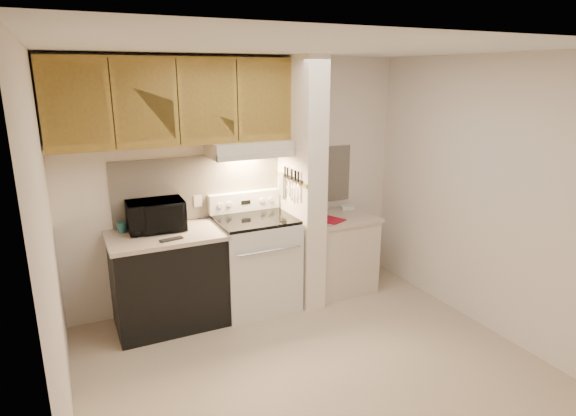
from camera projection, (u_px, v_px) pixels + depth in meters
floor at (308, 363)px, 4.01m from camera, size 3.60×3.60×0.00m
ceiling at (313, 48)px, 3.34m from camera, size 3.60×3.60×0.00m
wall_back at (242, 181)px, 4.98m from camera, size 3.60×2.50×0.02m
wall_left at (50, 257)px, 2.92m from camera, size 0.02×3.00×2.50m
wall_right at (483, 195)px, 4.42m from camera, size 0.02×3.00×2.50m
backsplash at (242, 183)px, 4.97m from camera, size 2.60×0.02×0.63m
range_body at (256, 264)px, 4.89m from camera, size 0.76×0.65×0.92m
oven_window at (268, 271)px, 4.60m from camera, size 0.50×0.01×0.30m
oven_handle at (269, 251)px, 4.51m from camera, size 0.65×0.02×0.02m
cooktop at (255, 219)px, 4.76m from camera, size 0.74×0.64×0.03m
range_backguard at (244, 201)px, 4.98m from camera, size 0.76×0.08×0.20m
range_display at (246, 202)px, 4.94m from camera, size 0.10×0.01×0.04m
range_knob_left_outer at (220, 205)px, 4.82m from camera, size 0.05×0.02×0.05m
range_knob_left_inner at (229, 204)px, 4.86m from camera, size 0.05×0.02×0.05m
range_knob_right_inner at (262, 200)px, 5.01m from camera, size 0.05×0.02×0.05m
range_knob_right_outer at (271, 199)px, 5.06m from camera, size 0.05×0.02×0.05m
dishwasher_front at (169, 281)px, 4.54m from camera, size 1.00×0.63×0.87m
left_countertop at (166, 236)px, 4.42m from camera, size 1.04×0.67×0.04m
spoon_rest at (171, 239)px, 4.24m from camera, size 0.21×0.10×0.01m
teal_jar at (122, 227)px, 4.44m from camera, size 0.09×0.09×0.09m
outlet at (198, 201)px, 4.80m from camera, size 0.08×0.01×0.12m
microwave at (156, 216)px, 4.47m from camera, size 0.52×0.36×0.28m
partition_pillar at (301, 183)px, 4.88m from camera, size 0.22×0.70×2.50m
pillar_trim at (291, 180)px, 4.82m from camera, size 0.01×0.70×0.04m
knife_strip at (293, 179)px, 4.77m from camera, size 0.02×0.42×0.04m
knife_blade_a at (298, 192)px, 4.67m from camera, size 0.01×0.03×0.16m
knife_handle_a at (298, 177)px, 4.62m from camera, size 0.02×0.02×0.10m
knife_blade_b at (295, 191)px, 4.73m from camera, size 0.01×0.04×0.18m
knife_handle_b at (295, 176)px, 4.68m from camera, size 0.02×0.02×0.10m
knife_blade_c at (292, 191)px, 4.79m from camera, size 0.01×0.04×0.20m
knife_handle_c at (292, 174)px, 4.75m from camera, size 0.02×0.02×0.10m
knife_blade_d at (288, 187)px, 4.87m from camera, size 0.01×0.04×0.16m
knife_handle_d at (288, 172)px, 4.83m from camera, size 0.02×0.02×0.10m
knife_blade_e at (284, 186)px, 4.95m from camera, size 0.01×0.04×0.18m
knife_handle_e at (285, 171)px, 4.88m from camera, size 0.02×0.02×0.10m
oven_mitt at (282, 184)px, 4.99m from camera, size 0.03×0.10×0.24m
right_cab_base at (338, 254)px, 5.30m from camera, size 0.70×0.60×0.81m
right_countertop at (339, 217)px, 5.19m from camera, size 0.74×0.64×0.04m
red_folder at (329, 220)px, 5.02m from camera, size 0.33×0.37×0.01m
white_box at (347, 207)px, 5.43m from camera, size 0.16×0.11×0.04m
range_hood at (249, 148)px, 4.68m from camera, size 0.78×0.44×0.15m
hood_lip at (257, 156)px, 4.51m from camera, size 0.78×0.04×0.06m
upper_cabinets at (174, 101)px, 4.31m from camera, size 2.18×0.33×0.77m
cab_door_a at (76, 105)px, 3.83m from camera, size 0.46×0.01×0.63m
cab_gap_a at (112, 104)px, 3.95m from camera, size 0.01×0.01×0.73m
cab_door_b at (146, 103)px, 4.06m from camera, size 0.46×0.01×0.63m
cab_gap_b at (178, 102)px, 4.17m from camera, size 0.01×0.01×0.73m
cab_door_c at (209, 102)px, 4.29m from camera, size 0.46×0.01×0.63m
cab_gap_c at (237, 101)px, 4.40m from camera, size 0.01×0.01×0.73m
cab_door_d at (265, 100)px, 4.51m from camera, size 0.46×0.01×0.63m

